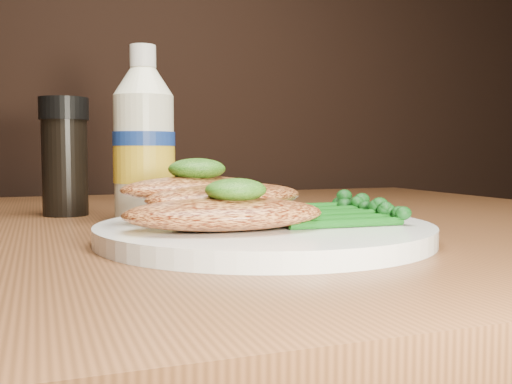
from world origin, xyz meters
name	(u,v)px	position (x,y,z in m)	size (l,w,h in m)	color
plate	(264,232)	(0.11, 0.90, 0.76)	(0.27, 0.27, 0.01)	white
chicken_front	(224,214)	(0.07, 0.87, 0.78)	(0.15, 0.08, 0.02)	#CE7E41
chicken_mid	(227,197)	(0.09, 0.92, 0.78)	(0.15, 0.07, 0.02)	#CE7E41
chicken_back	(191,188)	(0.06, 0.94, 0.79)	(0.13, 0.07, 0.02)	#CE7E41
pesto_front	(236,190)	(0.08, 0.87, 0.79)	(0.05, 0.04, 0.02)	black
pesto_back	(197,169)	(0.07, 0.94, 0.81)	(0.05, 0.04, 0.02)	black
broccolini_bundle	(324,208)	(0.16, 0.90, 0.77)	(0.13, 0.10, 0.02)	#125513
mayo_bottle	(144,133)	(0.04, 1.07, 0.84)	(0.06, 0.06, 0.18)	#E9E6C5
pepper_grinder	(65,157)	(-0.03, 1.15, 0.82)	(0.05, 0.05, 0.13)	black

